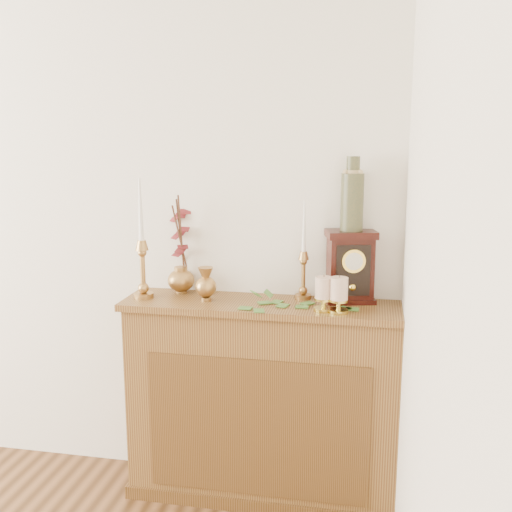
% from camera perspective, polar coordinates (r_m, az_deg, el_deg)
% --- Properties ---
extents(console_shelf, '(1.24, 0.34, 0.93)m').
position_cam_1_polar(console_shelf, '(2.80, 0.61, -14.16)').
color(console_shelf, brown).
rests_on(console_shelf, ground).
extents(candlestick_left, '(0.09, 0.09, 0.54)m').
position_cam_1_polar(candlestick_left, '(2.71, -10.77, -0.33)').
color(candlestick_left, '#A78242').
rests_on(candlestick_left, console_shelf).
extents(candlestick_center, '(0.07, 0.07, 0.44)m').
position_cam_1_polar(candlestick_center, '(2.67, 4.55, -1.06)').
color(candlestick_center, '#A78242').
rests_on(candlestick_center, console_shelf).
extents(bud_vase, '(0.09, 0.09, 0.15)m').
position_cam_1_polar(bud_vase, '(2.64, -4.80, -2.71)').
color(bud_vase, '#A78242').
rests_on(bud_vase, console_shelf).
extents(ginger_jar, '(0.19, 0.20, 0.46)m').
position_cam_1_polar(ginger_jar, '(2.80, -7.15, 0.79)').
color(ginger_jar, '#A78242').
rests_on(ginger_jar, console_shelf).
extents(pillar_candle_left, '(0.08, 0.08, 0.15)m').
position_cam_1_polar(pillar_candle_left, '(2.50, 6.46, -3.43)').
color(pillar_candle_left, gold).
rests_on(pillar_candle_left, console_shelf).
extents(pillar_candle_right, '(0.08, 0.08, 0.16)m').
position_cam_1_polar(pillar_candle_right, '(2.48, 7.90, -3.53)').
color(pillar_candle_right, gold).
rests_on(pillar_candle_right, console_shelf).
extents(ivy_garland, '(0.48, 0.20, 0.09)m').
position_cam_1_polar(ivy_garland, '(2.52, 3.63, -4.73)').
color(ivy_garland, '#45772D').
rests_on(ivy_garland, console_shelf).
extents(mantel_clock, '(0.24, 0.19, 0.32)m').
position_cam_1_polar(mantel_clock, '(2.64, 8.95, -1.04)').
color(mantel_clock, '#36100A').
rests_on(mantel_clock, console_shelf).
extents(ceramic_vase, '(0.10, 0.10, 0.32)m').
position_cam_1_polar(ceramic_vase, '(2.60, 9.14, 5.51)').
color(ceramic_vase, '#1A352B').
rests_on(ceramic_vase, mantel_clock).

